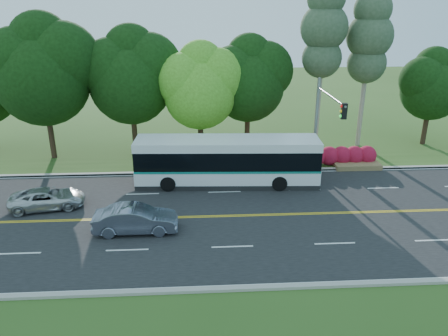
{
  "coord_description": "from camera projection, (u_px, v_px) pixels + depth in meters",
  "views": [
    {
      "loc": [
        -2.13,
        -23.38,
        12.24
      ],
      "look_at": [
        -0.62,
        2.0,
        2.34
      ],
      "focal_mm": 35.0,
      "sensor_mm": 36.0,
      "label": 1
    }
  ],
  "objects": [
    {
      "name": "curb_south",
      "position": [
        250.0,
        288.0,
        19.63
      ],
      "size": [
        60.0,
        0.3,
        0.15
      ],
      "primitive_type": "cube",
      "color": "#A7A197",
      "rests_on": "ground"
    },
    {
      "name": "bougainvillea_hedge",
      "position": [
        319.0,
        157.0,
        34.03
      ],
      "size": [
        9.5,
        2.25,
        1.5
      ],
      "color": "maroon",
      "rests_on": "ground"
    },
    {
      "name": "suv",
      "position": [
        47.0,
        198.0,
        27.12
      ],
      "size": [
        4.78,
        2.83,
        1.25
      ],
      "primitive_type": "imported",
      "rotation": [
        0.0,
        0.0,
        1.75
      ],
      "color": "silver",
      "rests_on": "road"
    },
    {
      "name": "grass_verge",
      "position": [
        226.0,
        163.0,
        34.66
      ],
      "size": [
        60.0,
        4.0,
        0.1
      ],
      "primitive_type": "cube",
      "color": "#31541C",
      "rests_on": "ground"
    },
    {
      "name": "sedan",
      "position": [
        136.0,
        219.0,
        24.26
      ],
      "size": [
        4.67,
        1.69,
        1.53
      ],
      "primitive_type": "imported",
      "rotation": [
        0.0,
        0.0,
        1.59
      ],
      "color": "slate",
      "rests_on": "road"
    },
    {
      "name": "road",
      "position": [
        236.0,
        216.0,
        26.3
      ],
      "size": [
        60.0,
        14.0,
        0.02
      ],
      "primitive_type": "cube",
      "color": "black",
      "rests_on": "ground"
    },
    {
      "name": "curb_north",
      "position": [
        228.0,
        171.0,
        32.93
      ],
      "size": [
        60.0,
        0.3,
        0.15
      ],
      "primitive_type": "cube",
      "color": "#A7A197",
      "rests_on": "ground"
    },
    {
      "name": "transit_bus",
      "position": [
        227.0,
        162.0,
        30.29
      ],
      "size": [
        12.71,
        3.35,
        3.29
      ],
      "rotation": [
        0.0,
        0.0,
        -0.05
      ],
      "color": "white",
      "rests_on": "road"
    },
    {
      "name": "tree_row",
      "position": [
        160.0,
        72.0,
        34.87
      ],
      "size": [
        44.7,
        9.1,
        13.84
      ],
      "color": "#312015",
      "rests_on": "ground"
    },
    {
      "name": "traffic_signal",
      "position": [
        324.0,
        116.0,
        30.0
      ],
      "size": [
        0.42,
        6.1,
        7.0
      ],
      "color": "gray",
      "rests_on": "ground"
    },
    {
      "name": "ground",
      "position": [
        236.0,
        216.0,
        26.31
      ],
      "size": [
        120.0,
        120.0,
        0.0
      ],
      "primitive_type": "plane",
      "color": "#31541C",
      "rests_on": "ground"
    },
    {
      "name": "lane_markings",
      "position": [
        235.0,
        216.0,
        26.29
      ],
      "size": [
        57.6,
        13.82,
        0.0
      ],
      "color": "gold",
      "rests_on": "road"
    }
  ]
}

